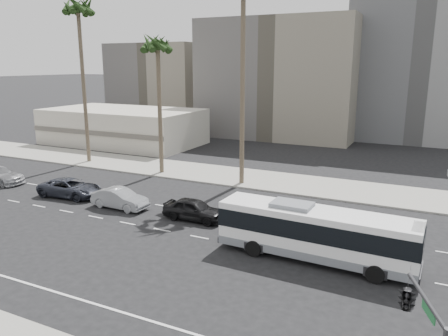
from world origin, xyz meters
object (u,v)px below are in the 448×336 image
Objects in this scene: car_b at (120,199)px; traffic_signal at (410,304)px; car_c at (70,188)px; city_bus at (315,232)px; car_a at (194,209)px; palm_far at (78,12)px; palm_mid at (158,48)px.

traffic_signal reaches higher than car_b.
traffic_signal is at bearing -122.16° from car_c.
city_bus is 2.17× the size of traffic_signal.
car_a is 0.98× the size of car_b.
car_c is at bearing 174.11° from city_bus.
car_a is 21.02m from traffic_signal.
palm_far is at bearing 157.06° from city_bus.
car_a is 0.84× the size of car_c.
car_c is 0.31× the size of palm_far.
traffic_signal reaches higher than city_bus.
palm_far is (-10.72, 0.71, 4.01)m from palm_mid.
city_bus is 0.82× the size of palm_mid.
car_b is (-6.71, -0.26, -0.01)m from car_a.
traffic_signal is at bearing -35.12° from palm_far.
palm_mid reaches higher than city_bus.
traffic_signal is 36.40m from palm_mid.
city_bus is 10.23m from car_a.
traffic_signal is (5.52, -11.13, 2.74)m from city_bus.
car_a is 6.71m from car_b.
car_a is 0.88× the size of traffic_signal.
city_bus is at bearing -34.31° from palm_mid.
palm_far is at bearing 51.94° from car_b.
car_a is 28.69m from palm_far.
car_c is at bearing 85.89° from car_b.
car_a is 0.26× the size of palm_far.
city_bus is 37.00m from palm_far.
palm_mid is at bearing 18.75° from car_b.
palm_mid reaches higher than car_c.
car_b is at bearing 173.35° from city_bus.
car_a reaches higher than car_c.
car_c is (-12.63, 0.34, -0.02)m from car_a.
car_b is 26.17m from traffic_signal.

